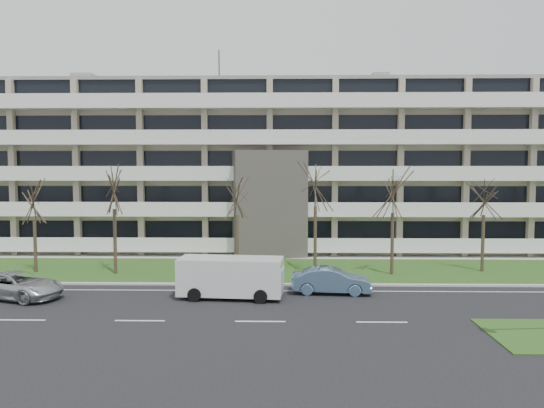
{
  "coord_description": "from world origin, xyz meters",
  "views": [
    {
      "loc": [
        1.11,
        -25.72,
        7.66
      ],
      "look_at": [
        0.38,
        10.0,
        5.13
      ],
      "focal_mm": 35.0,
      "sensor_mm": 36.0,
      "label": 1
    }
  ],
  "objects": [
    {
      "name": "apartment_building",
      "position": [
        -0.01,
        25.32,
        7.61
      ],
      "size": [
        60.5,
        15.1,
        18.75
      ],
      "color": "tan",
      "rests_on": "ground"
    },
    {
      "name": "tree_6",
      "position": [
        15.63,
        12.7,
        5.78
      ],
      "size": [
        3.72,
        3.72,
        7.44
      ],
      "color": "#382B21",
      "rests_on": "ground"
    },
    {
      "name": "tree_2",
      "position": [
        -10.79,
        11.3,
        6.48
      ],
      "size": [
        4.16,
        4.16,
        8.33
      ],
      "color": "#382B21",
      "rests_on": "ground"
    },
    {
      "name": "tree_1",
      "position": [
        -16.72,
        11.73,
        5.4
      ],
      "size": [
        3.47,
        3.47,
        6.95
      ],
      "color": "#382B21",
      "rests_on": "ground"
    },
    {
      "name": "blue_sedan",
      "position": [
        4.05,
        5.92,
        0.79
      ],
      "size": [
        4.9,
        2.02,
        1.58
      ],
      "primitive_type": "imported",
      "rotation": [
        0.0,
        0.0,
        1.5
      ],
      "color": "#658BB0",
      "rests_on": "ground"
    },
    {
      "name": "tree_5",
      "position": [
        8.83,
        11.48,
        6.14
      ],
      "size": [
        3.95,
        3.95,
        7.89
      ],
      "color": "#382B21",
      "rests_on": "ground"
    },
    {
      "name": "silver_pickup",
      "position": [
        -14.33,
        4.32,
        0.77
      ],
      "size": [
        6.05,
        4.08,
        1.54
      ],
      "primitive_type": "imported",
      "rotation": [
        0.0,
        0.0,
        1.27
      ],
      "color": "#BABDC2",
      "rests_on": "ground"
    },
    {
      "name": "lane_edge_line",
      "position": [
        0.0,
        6.5,
        0.01
      ],
      "size": [
        90.0,
        0.12,
        0.01
      ],
      "primitive_type": "cube",
      "color": "white",
      "rests_on": "ground"
    },
    {
      "name": "curb",
      "position": [
        0.0,
        8.0,
        0.06
      ],
      "size": [
        90.0,
        0.35,
        0.12
      ],
      "primitive_type": "cube",
      "color": "#B2B2AD",
      "rests_on": "ground"
    },
    {
      "name": "sidewalk",
      "position": [
        0.0,
        18.5,
        0.04
      ],
      "size": [
        90.0,
        2.0,
        0.08
      ],
      "primitive_type": "cube",
      "color": "#B2B2AD",
      "rests_on": "ground"
    },
    {
      "name": "white_van",
      "position": [
        -1.84,
        4.75,
        1.4
      ],
      "size": [
        6.22,
        2.91,
        2.34
      ],
      "rotation": [
        0.0,
        0.0,
        -0.09
      ],
      "color": "silver",
      "rests_on": "ground"
    },
    {
      "name": "grass_verge",
      "position": [
        0.0,
        13.0,
        0.03
      ],
      "size": [
        90.0,
        10.0,
        0.06
      ],
      "primitive_type": "cube",
      "color": "#22501A",
      "rests_on": "ground"
    },
    {
      "name": "tree_4",
      "position": [
        3.43,
        11.95,
        6.69
      ],
      "size": [
        4.3,
        4.3,
        8.6
      ],
      "color": "#382B21",
      "rests_on": "ground"
    },
    {
      "name": "tree_3",
      "position": [
        -2.14,
        11.58,
        5.88
      ],
      "size": [
        3.78,
        3.78,
        7.56
      ],
      "color": "#382B21",
      "rests_on": "ground"
    },
    {
      "name": "ground",
      "position": [
        0.0,
        0.0,
        0.0
      ],
      "size": [
        160.0,
        160.0,
        0.0
      ],
      "primitive_type": "plane",
      "color": "black",
      "rests_on": "ground"
    }
  ]
}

